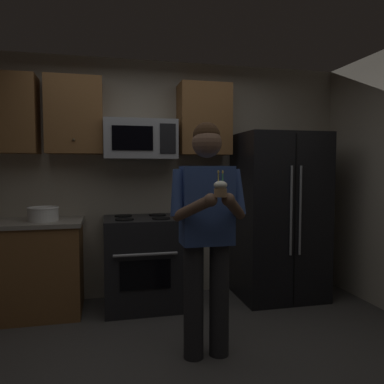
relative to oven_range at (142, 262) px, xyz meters
name	(u,v)px	position (x,y,z in m)	size (l,w,h in m)	color
ground_plane	(183,374)	(0.15, -1.36, -0.46)	(6.00, 6.00, 0.00)	#474442
wall_back	(152,179)	(0.15, 0.39, 0.84)	(4.40, 0.10, 2.60)	#B7AD99
oven_range	(142,262)	(0.00, 0.00, 0.00)	(0.76, 0.70, 0.93)	black
microwave	(140,140)	(0.00, 0.12, 1.26)	(0.74, 0.41, 0.40)	#9EA0A5
refrigerator	(279,216)	(1.50, -0.04, 0.44)	(0.90, 0.75, 1.80)	black
cabinet_row_upper	(82,116)	(-0.57, 0.17, 1.49)	(2.78, 0.36, 0.76)	brown
counter_left	(6,269)	(-1.30, 0.02, 0.00)	(1.44, 0.66, 0.92)	brown
bowl_large_white	(43,214)	(-0.94, -0.03, 0.53)	(0.29, 0.29, 0.13)	white
person	(207,226)	(0.37, -1.16, 0.53)	(0.60, 0.48, 1.76)	#262628
cupcake	(221,188)	(0.37, -1.49, 0.83)	(0.09, 0.09, 0.17)	#A87F56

